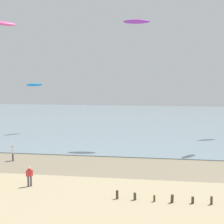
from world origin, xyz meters
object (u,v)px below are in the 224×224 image
at_px(kite_aloft_2, 4,23).
at_px(kite_aloft_5, 35,85).
at_px(kite_aloft_0, 136,22).
at_px(person_mid_beach, 29,176).
at_px(person_right_flank, 13,153).

xyz_separation_m(kite_aloft_2, kite_aloft_5, (-1.30, 12.19, -7.82)).
xyz_separation_m(kite_aloft_0, kite_aloft_2, (-16.21, -4.53, -0.64)).
bearing_deg(kite_aloft_5, person_mid_beach, 66.15).
height_order(kite_aloft_0, kite_aloft_5, kite_aloft_0).
bearing_deg(person_right_flank, kite_aloft_0, 37.22).
height_order(person_right_flank, kite_aloft_5, kite_aloft_5).
bearing_deg(kite_aloft_0, person_mid_beach, -119.25).
xyz_separation_m(person_right_flank, kite_aloft_0, (12.99, 9.87, 15.70)).
distance_m(kite_aloft_2, kite_aloft_5, 14.53).
height_order(person_mid_beach, kite_aloft_2, kite_aloft_2).
distance_m(person_mid_beach, kite_aloft_2, 21.43).
bearing_deg(kite_aloft_0, kite_aloft_2, -169.22).
distance_m(person_right_flank, kite_aloft_2, 16.29).
xyz_separation_m(person_right_flank, kite_aloft_5, (-4.51, 17.52, 7.24)).
height_order(person_right_flank, kite_aloft_2, kite_aloft_2).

